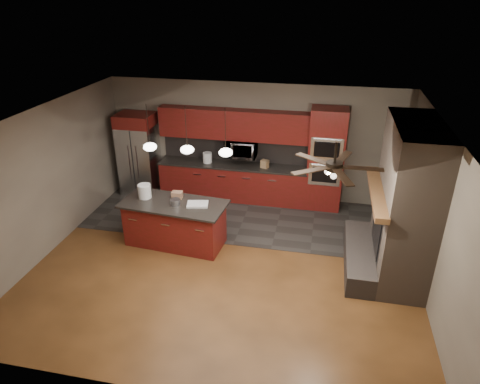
% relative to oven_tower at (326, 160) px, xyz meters
% --- Properties ---
extents(ground, '(7.00, 7.00, 0.00)m').
position_rel_oven_tower_xyz_m(ground, '(-1.70, -2.69, -1.19)').
color(ground, brown).
rests_on(ground, ground).
extents(ceiling, '(7.00, 6.00, 0.02)m').
position_rel_oven_tower_xyz_m(ceiling, '(-1.70, -2.69, 1.61)').
color(ceiling, white).
rests_on(ceiling, back_wall).
extents(back_wall, '(7.00, 0.02, 2.80)m').
position_rel_oven_tower_xyz_m(back_wall, '(-1.70, 0.31, 0.21)').
color(back_wall, slate).
rests_on(back_wall, ground).
extents(right_wall, '(0.02, 6.00, 2.80)m').
position_rel_oven_tower_xyz_m(right_wall, '(1.80, -2.69, 0.21)').
color(right_wall, slate).
rests_on(right_wall, ground).
extents(left_wall, '(0.02, 6.00, 2.80)m').
position_rel_oven_tower_xyz_m(left_wall, '(-5.20, -2.69, 0.21)').
color(left_wall, slate).
rests_on(left_wall, ground).
extents(slate_tile_patch, '(7.00, 2.40, 0.01)m').
position_rel_oven_tower_xyz_m(slate_tile_patch, '(-1.70, -0.89, -1.19)').
color(slate_tile_patch, '#2E2C2A').
rests_on(slate_tile_patch, ground).
extents(fireplace_column, '(1.30, 2.10, 2.80)m').
position_rel_oven_tower_xyz_m(fireplace_column, '(1.34, -2.29, 0.11)').
color(fireplace_column, brown).
rests_on(fireplace_column, ground).
extents(back_cabinetry, '(3.59, 0.64, 2.20)m').
position_rel_oven_tower_xyz_m(back_cabinetry, '(-2.18, 0.05, -0.30)').
color(back_cabinetry, maroon).
rests_on(back_cabinetry, ground).
extents(oven_tower, '(0.80, 0.63, 2.38)m').
position_rel_oven_tower_xyz_m(oven_tower, '(0.00, 0.00, 0.00)').
color(oven_tower, maroon).
rests_on(oven_tower, ground).
extents(microwave, '(0.73, 0.41, 0.50)m').
position_rel_oven_tower_xyz_m(microwave, '(-1.98, 0.06, 0.11)').
color(microwave, silver).
rests_on(microwave, back_cabinetry).
extents(refrigerator, '(0.86, 0.75, 2.03)m').
position_rel_oven_tower_xyz_m(refrigerator, '(-4.53, -0.07, -0.18)').
color(refrigerator, silver).
rests_on(refrigerator, ground).
extents(kitchen_island, '(2.14, 1.13, 0.92)m').
position_rel_oven_tower_xyz_m(kitchen_island, '(-2.86, -2.24, -0.73)').
color(kitchen_island, maroon).
rests_on(kitchen_island, ground).
extents(white_bucket, '(0.32, 0.32, 0.28)m').
position_rel_oven_tower_xyz_m(white_bucket, '(-3.50, -2.12, -0.13)').
color(white_bucket, silver).
rests_on(white_bucket, kitchen_island).
extents(paint_can, '(0.24, 0.24, 0.13)m').
position_rel_oven_tower_xyz_m(paint_can, '(-2.79, -2.31, -0.21)').
color(paint_can, '#9D9DA2').
rests_on(paint_can, kitchen_island).
extents(paint_tray, '(0.45, 0.36, 0.04)m').
position_rel_oven_tower_xyz_m(paint_tray, '(-2.37, -2.23, -0.25)').
color(paint_tray, silver).
rests_on(paint_tray, kitchen_island).
extents(cardboard_box, '(0.22, 0.17, 0.13)m').
position_rel_oven_tower_xyz_m(cardboard_box, '(-2.86, -2.01, -0.20)').
color(cardboard_box, '#8D6248').
rests_on(cardboard_box, kitchen_island).
extents(counter_bucket, '(0.26, 0.26, 0.25)m').
position_rel_oven_tower_xyz_m(counter_bucket, '(-2.79, 0.01, -0.17)').
color(counter_bucket, white).
rests_on(counter_bucket, back_cabinetry).
extents(counter_box, '(0.21, 0.19, 0.19)m').
position_rel_oven_tower_xyz_m(counter_box, '(-1.39, -0.04, -0.20)').
color(counter_box, '#99764F').
rests_on(counter_box, back_cabinetry).
extents(pendant_left, '(0.26, 0.26, 0.92)m').
position_rel_oven_tower_xyz_m(pendant_left, '(-3.35, -1.99, 0.77)').
color(pendant_left, black).
rests_on(pendant_left, ceiling).
extents(pendant_center, '(0.26, 0.26, 0.92)m').
position_rel_oven_tower_xyz_m(pendant_center, '(-2.60, -1.99, 0.77)').
color(pendant_center, black).
rests_on(pendant_center, ceiling).
extents(pendant_right, '(0.26, 0.26, 0.92)m').
position_rel_oven_tower_xyz_m(pendant_right, '(-1.85, -1.99, 0.77)').
color(pendant_right, black).
rests_on(pendant_right, ceiling).
extents(ceiling_fan, '(1.27, 1.33, 0.41)m').
position_rel_oven_tower_xyz_m(ceiling_fan, '(0.10, -3.49, 1.27)').
color(ceiling_fan, black).
rests_on(ceiling_fan, ceiling).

